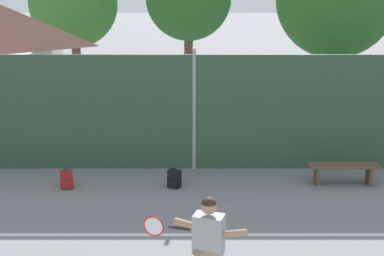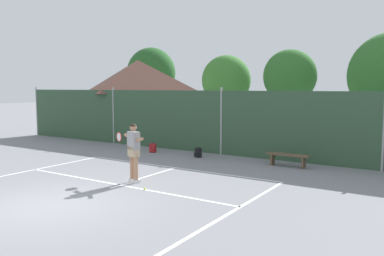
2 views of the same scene
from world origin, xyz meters
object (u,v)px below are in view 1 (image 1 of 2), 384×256
object	(u,v)px
backpack_black	(175,179)
courtside_bench	(344,169)
tennis_player	(208,248)
backpack_red	(67,180)

from	to	relation	value
backpack_black	courtside_bench	size ratio (longest dim) A/B	0.29
backpack_black	courtside_bench	distance (m)	3.86
tennis_player	backpack_red	size ratio (longest dim) A/B	4.01
backpack_red	courtside_bench	size ratio (longest dim) A/B	0.29
backpack_red	backpack_black	world-z (taller)	same
courtside_bench	tennis_player	bearing A→B (deg)	-123.07
tennis_player	backpack_red	distance (m)	5.70
backpack_red	backpack_black	distance (m)	2.41
backpack_black	courtside_bench	bearing A→B (deg)	2.70
courtside_bench	backpack_red	bearing A→B (deg)	-177.84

